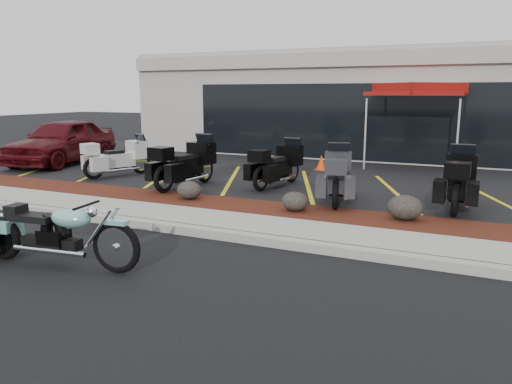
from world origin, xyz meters
The scene contains 18 objects.
ground centered at (0.00, 0.00, 0.00)m, with size 90.00×90.00×0.00m, color black.
curb centered at (0.00, 0.90, 0.07)m, with size 24.00×0.25×0.15m, color gray.
sidewalk centered at (0.00, 1.60, 0.07)m, with size 24.00×1.20×0.15m, color gray.
mulch_bed centered at (0.00, 2.80, 0.08)m, with size 24.00×1.20×0.16m, color #361A0C.
upper_lot centered at (0.00, 8.20, 0.07)m, with size 26.00×9.60×0.15m, color black.
dealership_building centered at (0.00, 14.47, 2.01)m, with size 18.00×8.16×4.00m.
boulder_left centered at (-1.82, 2.82, 0.36)m, with size 0.57×0.48×0.40m, color black.
boulder_mid centered at (0.72, 2.75, 0.35)m, with size 0.55×0.45×0.39m, color black.
boulder_right centered at (2.83, 2.95, 0.39)m, with size 0.65×0.54×0.46m, color black.
hero_cruiser centered at (-0.44, -1.22, 0.50)m, with size 2.82×0.71×0.99m, color #77B9AC, non-canonical shape.
touring_white centered at (-5.05, 5.31, 0.74)m, with size 2.01×0.77×1.17m, color silver, non-canonical shape.
touring_black_front centered at (-2.59, 4.82, 0.80)m, with size 2.24×0.85×1.30m, color black, non-canonical shape.
touring_black_mid centered at (-0.51, 5.80, 0.75)m, with size 2.05×0.78×1.19m, color black, non-canonical shape.
touring_grey centered at (1.04, 4.71, 0.76)m, with size 2.11×0.81×1.23m, color #303036, non-canonical shape.
touring_black_rear centered at (3.66, 5.17, 0.78)m, with size 2.17×0.83×1.26m, color black, non-canonical shape.
parked_car centered at (-8.76, 5.95, 0.90)m, with size 1.78×4.43×1.51m, color #45090E.
traffic_cone centered at (-0.47, 8.26, 0.38)m, with size 0.31×0.31×0.46m, color #F53C08.
popup_canopy centered at (2.02, 10.26, 2.54)m, with size 3.67×3.67×2.64m.
Camera 1 is at (4.11, -6.42, 2.49)m, focal length 35.00 mm.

